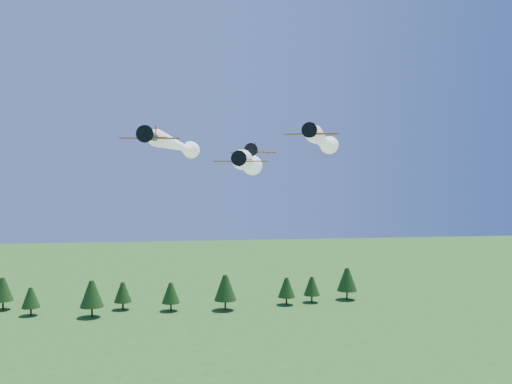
{
  "coord_description": "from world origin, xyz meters",
  "views": [
    {
      "loc": [
        -8.06,
        -77.84,
        44.88
      ],
      "look_at": [
        2.52,
        0.0,
        42.25
      ],
      "focal_mm": 40.0,
      "sensor_mm": 36.0,
      "label": 1
    }
  ],
  "objects": [
    {
      "name": "plane_lead",
      "position": [
        3.43,
        14.28,
        46.54
      ],
      "size": [
        11.65,
        43.69,
        3.7
      ],
      "rotation": [
        0.0,
        0.0,
        -0.17
      ],
      "color": "black",
      "rests_on": "ground"
    },
    {
      "name": "plane_left",
      "position": [
        -7.74,
        31.33,
        49.93
      ],
      "size": [
        12.65,
        55.04,
        3.7
      ],
      "rotation": [
        0.0,
        0.0,
        -0.13
      ],
      "color": "black",
      "rests_on": "ground"
    },
    {
      "name": "plane_right",
      "position": [
        18.21,
        23.74,
        50.51
      ],
      "size": [
        18.4,
        44.83,
        3.7
      ],
      "rotation": [
        0.0,
        0.0,
        -0.32
      ],
      "color": "black",
      "rests_on": "ground"
    },
    {
      "name": "plane_slot",
      "position": [
        3.0,
        6.51,
        48.18
      ],
      "size": [
        7.08,
        7.8,
        2.47
      ],
      "rotation": [
        0.0,
        0.0,
        -0.23
      ],
      "color": "black",
      "rests_on": "ground"
    },
    {
      "name": "treeline",
      "position": [
        -11.83,
        110.16,
        6.55
      ],
      "size": [
        141.62,
        20.77,
        11.53
      ],
      "color": "#382314",
      "rests_on": "ground"
    }
  ]
}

